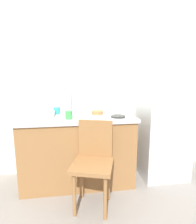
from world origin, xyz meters
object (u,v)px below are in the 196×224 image
object	(u,v)px
refrigerator	(163,122)
hotplate	(118,116)
terracotta_bowl	(97,112)
cup_teal	(57,110)
chair	(93,160)
cup_green	(69,115)
dish_tray	(42,114)

from	to	relation	value
refrigerator	hotplate	xyz separation A→B (m)	(-0.65, -0.16, 0.13)
terracotta_bowl	cup_teal	xyz separation A→B (m)	(-0.51, 0.11, 0.02)
terracotta_bowl	cup_teal	size ratio (longest dim) A/B	1.72
hotplate	terracotta_bowl	bearing A→B (deg)	137.30
chair	cup_teal	size ratio (longest dim) A/B	10.60
refrigerator	cup_teal	distance (m)	1.40
terracotta_bowl	cup_green	world-z (taller)	cup_green
terracotta_bowl	cup_green	distance (m)	0.41
hotplate	cup_teal	size ratio (longest dim) A/B	2.03
hotplate	cup_teal	distance (m)	0.79
cup_green	dish_tray	bearing A→B (deg)	148.37
terracotta_bowl	hotplate	xyz separation A→B (m)	(0.22, -0.20, -0.01)
terracotta_bowl	cup_teal	world-z (taller)	cup_teal
chair	terracotta_bowl	size ratio (longest dim) A/B	6.17
refrigerator	hotplate	world-z (taller)	refrigerator
terracotta_bowl	refrigerator	bearing A→B (deg)	-2.52
hotplate	cup_green	distance (m)	0.58
refrigerator	dish_tray	bearing A→B (deg)	179.01
refrigerator	cup_green	distance (m)	1.25
refrigerator	chair	xyz separation A→B (m)	(-0.99, -0.50, -0.24)
cup_green	terracotta_bowl	bearing A→B (deg)	30.11
chair	refrigerator	bearing A→B (deg)	44.26
dish_tray	hotplate	world-z (taller)	dish_tray
chair	cup_green	xyz separation A→B (m)	(-0.24, 0.33, 0.41)
dish_tray	cup_teal	bearing A→B (deg)	37.45
dish_tray	hotplate	xyz separation A→B (m)	(0.89, -0.19, -0.02)
dish_tray	cup_green	bearing A→B (deg)	-31.63
cup_teal	chair	bearing A→B (deg)	-59.08
refrigerator	terracotta_bowl	distance (m)	0.89
terracotta_bowl	cup_green	bearing A→B (deg)	-149.89
refrigerator	chair	bearing A→B (deg)	-153.29
dish_tray	chair	bearing A→B (deg)	-43.54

